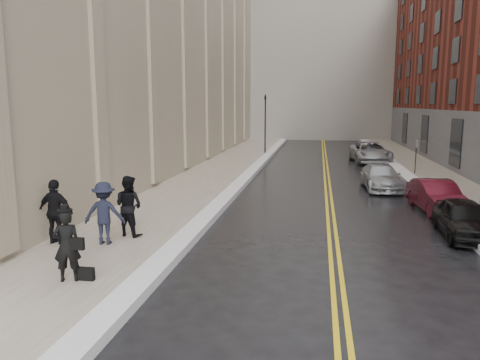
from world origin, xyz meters
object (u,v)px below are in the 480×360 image
(car_black, at_px, (464,219))
(pedestrian_c, at_px, (56,212))
(car_silver_near, at_px, (381,177))
(car_silver_far, at_px, (370,152))
(pedestrian_a, at_px, (129,206))
(car_maroon, at_px, (436,196))
(pedestrian_b, at_px, (104,213))
(pedestrian_main, at_px, (67,246))

(car_black, height_order, pedestrian_c, pedestrian_c)
(car_silver_near, height_order, car_silver_far, car_silver_far)
(car_silver_near, distance_m, car_silver_far, 11.52)
(pedestrian_a, bearing_deg, car_maroon, -135.94)
(car_black, relative_size, pedestrian_c, 1.86)
(car_maroon, relative_size, pedestrian_b, 2.06)
(pedestrian_c, bearing_deg, pedestrian_a, -141.41)
(car_maroon, bearing_deg, pedestrian_b, -155.24)
(car_maroon, distance_m, car_silver_far, 16.59)
(car_black, xyz_separation_m, pedestrian_a, (-10.91, -2.13, 0.51))
(pedestrian_a, xyz_separation_m, pedestrian_b, (-0.38, -0.99, -0.03))
(car_maroon, bearing_deg, pedestrian_a, -158.22)
(pedestrian_main, height_order, pedestrian_a, pedestrian_a)
(car_maroon, xyz_separation_m, pedestrian_b, (-11.28, -6.87, 0.46))
(car_black, relative_size, pedestrian_b, 1.93)
(car_silver_near, xyz_separation_m, car_silver_far, (0.63, 11.50, 0.14))
(car_silver_near, xyz_separation_m, pedestrian_a, (-9.33, -10.95, 0.51))
(car_silver_far, distance_m, pedestrian_c, 26.45)
(pedestrian_main, relative_size, pedestrian_a, 0.89)
(car_maroon, bearing_deg, car_silver_far, 86.69)
(car_maroon, xyz_separation_m, pedestrian_a, (-10.91, -5.89, 0.49))
(car_black, xyz_separation_m, pedestrian_main, (-10.80, -6.16, 0.40))
(car_black, xyz_separation_m, car_silver_near, (-1.58, 8.82, 0.00))
(pedestrian_main, bearing_deg, pedestrian_a, -108.16)
(car_silver_near, bearing_deg, pedestrian_main, -124.84)
(car_silver_near, distance_m, pedestrian_main, 17.59)
(car_silver_far, xyz_separation_m, pedestrian_b, (-10.34, -23.44, 0.34))
(pedestrian_main, bearing_deg, car_black, -170.06)
(car_silver_far, bearing_deg, car_maroon, -91.19)
(pedestrian_b, xyz_separation_m, pedestrian_c, (-1.48, -0.23, 0.04))
(pedestrian_a, bearing_deg, pedestrian_main, 107.29)
(pedestrian_c, bearing_deg, car_black, -159.95)
(car_silver_near, xyz_separation_m, pedestrian_c, (-11.18, -12.16, 0.52))
(car_black, bearing_deg, pedestrian_a, -167.22)
(car_maroon, bearing_deg, car_silver_near, 100.76)
(car_silver_near, bearing_deg, pedestrian_b, -132.35)
(car_silver_far, bearing_deg, pedestrian_c, -120.99)
(car_black, height_order, pedestrian_b, pedestrian_b)
(car_silver_far, bearing_deg, pedestrian_b, -118.26)
(car_black, relative_size, car_silver_far, 0.67)
(car_maroon, height_order, car_silver_far, car_silver_far)
(pedestrian_main, bearing_deg, car_maroon, -157.18)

